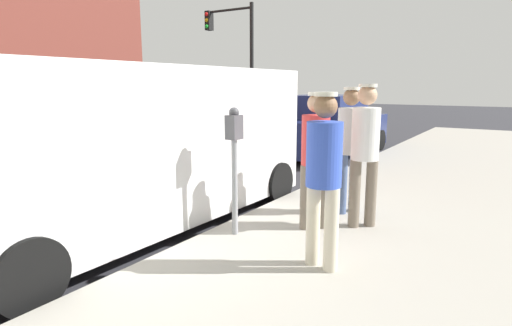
% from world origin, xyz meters
% --- Properties ---
extents(ground_plane, '(80.00, 80.00, 0.00)m').
position_xyz_m(ground_plane, '(0.00, 0.00, 0.00)').
color(ground_plane, '#2D2D33').
extents(sidewalk_slab, '(5.00, 32.00, 0.15)m').
position_xyz_m(sidewalk_slab, '(3.50, 0.00, 0.07)').
color(sidewalk_slab, '#9E998E').
rests_on(sidewalk_slab, ground).
extents(parking_meter_near, '(0.14, 0.18, 1.52)m').
position_xyz_m(parking_meter_near, '(1.35, 0.77, 1.18)').
color(parking_meter_near, gray).
rests_on(parking_meter_near, sidewalk_slab).
extents(pedestrian_in_blue, '(0.35, 0.34, 1.71)m').
position_xyz_m(pedestrian_in_blue, '(2.61, 0.46, 1.13)').
color(pedestrian_in_blue, beige).
rests_on(pedestrian_in_blue, sidewalk_slab).
extents(pedestrian_in_red, '(0.34, 0.34, 1.68)m').
position_xyz_m(pedestrian_in_red, '(2.06, 1.47, 1.11)').
color(pedestrian_in_red, '#726656').
rests_on(pedestrian_in_red, sidewalk_slab).
extents(pedestrian_in_gray, '(0.34, 0.34, 1.74)m').
position_xyz_m(pedestrian_in_gray, '(2.17, 2.35, 1.15)').
color(pedestrian_in_gray, '#4C608C').
rests_on(pedestrian_in_gray, sidewalk_slab).
extents(pedestrian_in_white, '(0.34, 0.34, 1.78)m').
position_xyz_m(pedestrian_in_white, '(2.54, 1.87, 1.18)').
color(pedestrian_in_white, '#726656').
rests_on(pedestrian_in_white, sidewalk_slab).
extents(parked_van, '(2.22, 5.24, 2.15)m').
position_xyz_m(parked_van, '(-0.15, 0.67, 1.15)').
color(parked_van, white).
rests_on(parked_van, ground).
extents(parked_sedan_ahead, '(2.06, 4.46, 1.65)m').
position_xyz_m(parked_sedan_ahead, '(-0.36, 7.65, 0.75)').
color(parked_sedan_ahead, navy).
rests_on(parked_sedan_ahead, ground).
extents(traffic_light_corner, '(2.48, 0.42, 5.20)m').
position_xyz_m(traffic_light_corner, '(-6.42, 11.77, 3.52)').
color(traffic_light_corner, black).
rests_on(traffic_light_corner, ground).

